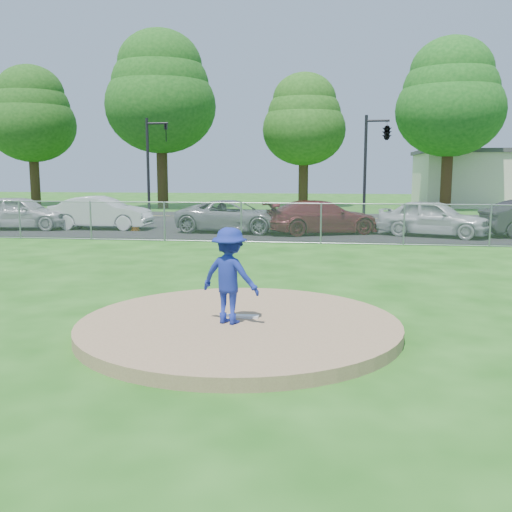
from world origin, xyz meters
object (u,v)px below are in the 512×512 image
at_px(parked_car_pearl, 433,218).
at_px(pitcher, 230,276).
at_px(tree_right, 450,97).
at_px(parked_car_silver, 20,212).
at_px(tree_left, 160,92).
at_px(traffic_signal_left, 152,159).
at_px(traffic_cone, 135,222).
at_px(parked_car_darkred, 322,217).
at_px(traffic_signal_center, 385,134).
at_px(parked_car_white, 102,213).
at_px(tree_far_left, 31,114).
at_px(parked_car_gray, 234,216).
at_px(tree_center, 304,119).

bearing_deg(parked_car_pearl, pitcher, -179.11).
distance_m(tree_right, parked_car_silver, 28.41).
relative_size(tree_left, traffic_signal_left, 2.24).
distance_m(tree_left, traffic_cone, 17.67).
xyz_separation_m(tree_left, traffic_cone, (3.51, -15.44, -7.85)).
height_order(parked_car_silver, parked_car_darkred, parked_car_silver).
distance_m(traffic_signal_left, traffic_signal_center, 12.79).
bearing_deg(parked_car_silver, tree_right, -60.85).
xyz_separation_m(parked_car_white, parked_car_pearl, (14.80, -0.86, 0.00)).
bearing_deg(tree_far_left, traffic_signal_left, -39.73).
height_order(traffic_cone, parked_car_pearl, parked_car_pearl).
distance_m(tree_far_left, parked_car_silver, 20.81).
xyz_separation_m(traffic_signal_center, parked_car_white, (-13.23, -6.01, -3.84)).
relative_size(tree_far_left, traffic_signal_left, 1.92).
bearing_deg(tree_left, parked_car_pearl, -43.83).
relative_size(pitcher, parked_car_silver, 0.34).
relative_size(traffic_signal_left, traffic_cone, 7.41).
bearing_deg(parked_car_gray, parked_car_darkred, -84.39).
bearing_deg(traffic_signal_center, traffic_signal_left, 180.00).
xyz_separation_m(tree_left, tree_center, (10.00, 3.00, -1.77)).
bearing_deg(traffic_signal_center, parked_car_white, -155.58).
height_order(traffic_signal_left, parked_car_gray, traffic_signal_left).
distance_m(tree_left, traffic_signal_left, 10.48).
height_order(tree_center, tree_right, tree_right).
bearing_deg(traffic_signal_center, tree_far_left, 157.04).
bearing_deg(traffic_signal_center, parked_car_silver, -158.52).
bearing_deg(tree_left, parked_car_darkred, -52.54).
xyz_separation_m(traffic_signal_center, traffic_cone, (-11.46, -6.44, -4.22)).
height_order(traffic_cone, parked_car_silver, parked_car_silver).
relative_size(parked_car_gray, parked_car_darkred, 1.02).
xyz_separation_m(traffic_signal_left, traffic_cone, (1.28, -6.44, -2.97)).
distance_m(tree_center, parked_car_white, 20.62).
relative_size(pitcher, traffic_cone, 2.09).
xyz_separation_m(traffic_signal_center, parked_car_pearl, (1.56, -6.87, -3.84)).
bearing_deg(tree_right, parked_car_darkred, -115.88).
xyz_separation_m(tree_center, tree_right, (10.00, -2.00, 1.18)).
bearing_deg(parked_car_white, parked_car_gray, -95.59).
bearing_deg(traffic_cone, tree_far_left, 129.77).
xyz_separation_m(parked_car_white, parked_car_gray, (6.34, -0.47, -0.06)).
relative_size(pitcher, parked_car_pearl, 0.36).
bearing_deg(tree_far_left, parked_car_darkred, -37.48).
height_order(tree_far_left, pitcher, tree_far_left).
xyz_separation_m(pitcher, parked_car_pearl, (5.65, 15.30, -0.22)).
xyz_separation_m(tree_left, parked_car_darkred, (11.95, -15.59, -7.51)).
bearing_deg(tree_center, parked_car_darkred, -84.01).
bearing_deg(tree_center, tree_right, -11.31).
relative_size(traffic_signal_center, parked_car_pearl, 1.26).
relative_size(tree_left, traffic_cone, 16.57).
xyz_separation_m(tree_right, traffic_cone, (-16.49, -16.44, -7.26)).
height_order(tree_left, parked_car_darkred, tree_left).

